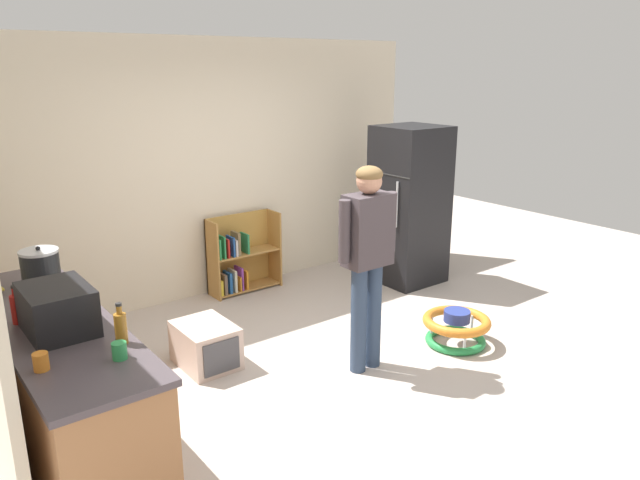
% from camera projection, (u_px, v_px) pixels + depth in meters
% --- Properties ---
extents(ground_plane, '(12.00, 12.00, 0.00)m').
position_uv_depth(ground_plane, '(355.00, 367.00, 5.04)').
color(ground_plane, beige).
rests_on(ground_plane, ground).
extents(back_wall, '(5.20, 0.06, 2.70)m').
position_uv_depth(back_wall, '(214.00, 169.00, 6.44)').
color(back_wall, beige).
rests_on(back_wall, ground).
extents(kitchen_counter, '(0.65, 2.34, 0.90)m').
position_uv_depth(kitchen_counter, '(61.00, 384.00, 3.89)').
color(kitchen_counter, '#AD7347').
rests_on(kitchen_counter, ground).
extents(refrigerator, '(0.73, 0.68, 1.78)m').
position_uv_depth(refrigerator, '(409.00, 205.00, 6.85)').
color(refrigerator, black).
rests_on(refrigerator, ground).
extents(bookshelf, '(0.80, 0.28, 0.85)m').
position_uv_depth(bookshelf, '(239.00, 259.00, 6.66)').
color(bookshelf, '#B48040').
rests_on(bookshelf, ground).
extents(standing_person, '(0.57, 0.22, 1.69)m').
position_uv_depth(standing_person, '(368.00, 251.00, 4.76)').
color(standing_person, '#2E3F59').
rests_on(standing_person, ground).
extents(baby_walker, '(0.60, 0.60, 0.32)m').
position_uv_depth(baby_walker, '(456.00, 327.00, 5.43)').
color(baby_walker, '#27914A').
rests_on(baby_walker, ground).
extents(pet_carrier, '(0.42, 0.55, 0.36)m').
position_uv_depth(pet_carrier, '(206.00, 345.00, 5.04)').
color(pet_carrier, beige).
rests_on(pet_carrier, ground).
extents(microwave, '(0.37, 0.48, 0.28)m').
position_uv_depth(microwave, '(58.00, 309.00, 3.57)').
color(microwave, black).
rests_on(microwave, kitchen_counter).
extents(crock_pot, '(0.27, 0.27, 0.30)m').
position_uv_depth(crock_pot, '(41.00, 268.00, 4.30)').
color(crock_pot, black).
rests_on(crock_pot, kitchen_counter).
extents(ketchup_bottle, '(0.07, 0.07, 0.25)m').
position_uv_depth(ketchup_bottle, '(17.00, 308.00, 3.69)').
color(ketchup_bottle, red).
rests_on(ketchup_bottle, kitchen_counter).
extents(amber_bottle, '(0.07, 0.07, 0.25)m').
position_uv_depth(amber_bottle, '(121.00, 327.00, 3.42)').
color(amber_bottle, '#9E661E').
rests_on(amber_bottle, kitchen_counter).
extents(green_cup, '(0.08, 0.08, 0.09)m').
position_uv_depth(green_cup, '(119.00, 351.00, 3.25)').
color(green_cup, green).
rests_on(green_cup, kitchen_counter).
extents(orange_cup, '(0.08, 0.08, 0.09)m').
position_uv_depth(orange_cup, '(41.00, 362.00, 3.13)').
color(orange_cup, orange).
rests_on(orange_cup, kitchen_counter).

